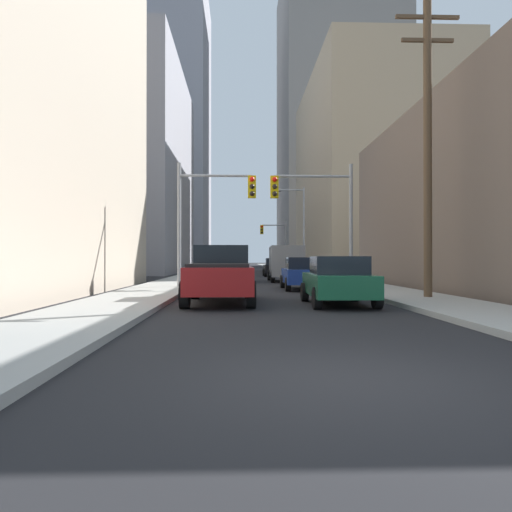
% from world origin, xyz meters
% --- Properties ---
extents(ground_plane, '(400.00, 400.00, 0.00)m').
position_xyz_m(ground_plane, '(0.00, 0.00, 0.00)').
color(ground_plane, black).
extents(sidewalk_left, '(2.83, 160.00, 0.15)m').
position_xyz_m(sidewalk_left, '(-4.91, 50.00, 0.07)').
color(sidewalk_left, '#9E9E99').
rests_on(sidewalk_left, ground).
extents(sidewalk_right, '(2.83, 160.00, 0.15)m').
position_xyz_m(sidewalk_right, '(4.91, 50.00, 0.07)').
color(sidewalk_right, '#9E9E99').
rests_on(sidewalk_right, ground).
extents(pickup_truck_red, '(2.20, 5.42, 1.90)m').
position_xyz_m(pickup_truck_red, '(-1.87, 10.43, 0.93)').
color(pickup_truck_red, maroon).
rests_on(pickup_truck_red, ground).
extents(cargo_van_grey, '(2.16, 5.27, 2.26)m').
position_xyz_m(cargo_van_grey, '(1.74, 25.88, 1.29)').
color(cargo_van_grey, slate).
rests_on(cargo_van_grey, ground).
extents(sedan_green, '(1.95, 4.25, 1.52)m').
position_xyz_m(sedan_green, '(1.83, 9.49, 0.77)').
color(sedan_green, '#195938').
rests_on(sedan_green, ground).
extents(sedan_blue, '(1.95, 4.24, 1.52)m').
position_xyz_m(sedan_blue, '(1.76, 17.26, 0.77)').
color(sedan_blue, navy).
rests_on(sedan_blue, ground).
extents(sedan_white, '(1.95, 4.22, 1.52)m').
position_xyz_m(sedan_white, '(-1.62, 24.67, 0.77)').
color(sedan_white, white).
rests_on(sedan_white, ground).
extents(sedan_black, '(1.95, 4.23, 1.52)m').
position_xyz_m(sedan_black, '(1.73, 35.24, 0.77)').
color(sedan_black, black).
rests_on(sedan_black, ground).
extents(sedan_beige, '(1.95, 4.22, 1.52)m').
position_xyz_m(sedan_beige, '(-1.74, 53.11, 0.77)').
color(sedan_beige, '#C6B793').
rests_on(sedan_beige, ground).
extents(traffic_signal_near_left, '(3.72, 0.44, 6.00)m').
position_xyz_m(traffic_signal_near_left, '(-2.52, 17.59, 4.04)').
color(traffic_signal_near_left, gray).
rests_on(traffic_signal_near_left, ground).
extents(traffic_signal_near_right, '(3.96, 0.44, 6.00)m').
position_xyz_m(traffic_signal_near_right, '(2.41, 17.59, 4.05)').
color(traffic_signal_near_right, gray).
rests_on(traffic_signal_near_right, ground).
extents(traffic_signal_far_right, '(3.04, 0.44, 6.00)m').
position_xyz_m(traffic_signal_far_right, '(2.83, 51.17, 4.01)').
color(traffic_signal_far_right, gray).
rests_on(traffic_signal_far_right, ground).
extents(utility_pole_right, '(2.20, 0.28, 10.34)m').
position_xyz_m(utility_pole_right, '(5.20, 10.84, 5.45)').
color(utility_pole_right, brown).
rests_on(utility_pole_right, ground).
extents(street_lamp_right, '(2.51, 0.32, 7.50)m').
position_xyz_m(street_lamp_right, '(3.79, 35.63, 4.55)').
color(street_lamp_right, gray).
rests_on(street_lamp_right, ground).
extents(building_left_mid_office, '(19.45, 25.86, 22.23)m').
position_xyz_m(building_left_mid_office, '(-17.25, 48.80, 11.12)').
color(building_left_mid_office, '#93939E').
rests_on(building_left_mid_office, ground).
extents(building_left_far_tower, '(22.70, 25.30, 55.76)m').
position_xyz_m(building_left_far_tower, '(-19.08, 93.69, 27.88)').
color(building_left_far_tower, '#93939E').
rests_on(building_left_far_tower, ground).
extents(building_right_mid_block, '(14.34, 27.34, 22.54)m').
position_xyz_m(building_right_mid_block, '(14.11, 51.17, 11.27)').
color(building_right_mid_block, tan).
rests_on(building_right_mid_block, ground).
extents(building_right_far_highrise, '(22.41, 27.58, 58.74)m').
position_xyz_m(building_right_far_highrise, '(18.50, 92.72, 29.37)').
color(building_right_far_highrise, gray).
rests_on(building_right_far_highrise, ground).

